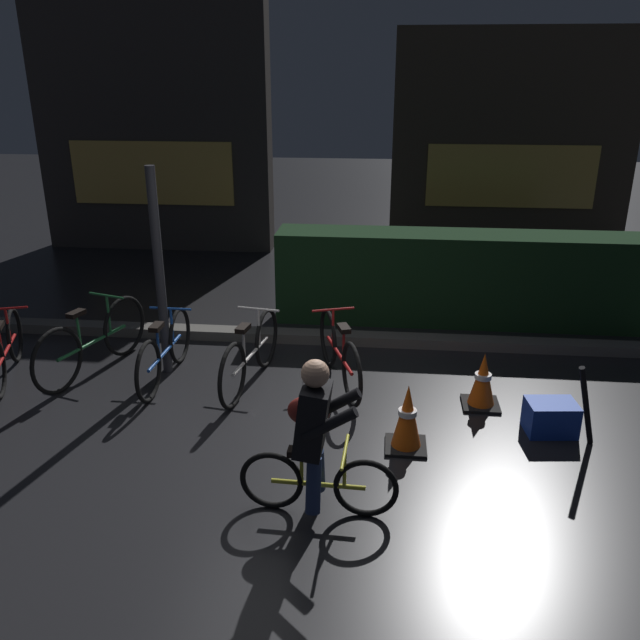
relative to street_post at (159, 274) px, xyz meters
The scene contains 16 objects.
ground_plane 2.25m from the street_post, 37.84° to the right, with size 40.00×40.00×0.00m, color black.
sidewalk_curb 2.12m from the street_post, 32.92° to the left, with size 12.00×0.24×0.12m, color #56544F.
hedge_row 3.88m from the street_post, 29.60° to the left, with size 4.80×0.70×1.18m, color black.
storefront_left 5.70m from the street_post, 109.01° to the left, with size 4.16×0.54×4.34m.
storefront_right 7.55m from the street_post, 53.03° to the left, with size 4.23×0.54×3.81m.
street_post is the anchor object (origin of this frame).
parked_bike_leftmost 1.85m from the street_post, 168.85° to the right, with size 0.58×1.47×0.71m.
parked_bike_left_mid 1.09m from the street_post, behind, with size 0.59×1.68×0.80m.
parked_bike_center_left 0.81m from the street_post, 74.17° to the right, with size 0.46×1.57×0.73m.
parked_bike_center_right 1.27m from the street_post, 12.90° to the right, with size 0.46×1.64×0.76m.
parked_bike_right_mid 2.05m from the street_post, ahead, with size 0.59×1.54×0.74m.
traffic_cone_near 3.00m from the street_post, 26.79° to the right, with size 0.36×0.36×0.61m.
traffic_cone_far 3.46m from the street_post, ahead, with size 0.36×0.36×0.56m.
blue_crate 4.10m from the street_post, 13.04° to the right, with size 0.44×0.32×0.30m, color #193DB7.
cyclist 2.96m from the street_post, 50.04° to the right, with size 1.19×0.53×1.25m.
closed_umbrella 4.31m from the street_post, 15.69° to the right, with size 0.05×0.05×0.85m, color black.
Camera 1 is at (0.78, -5.09, 3.09)m, focal length 36.55 mm.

